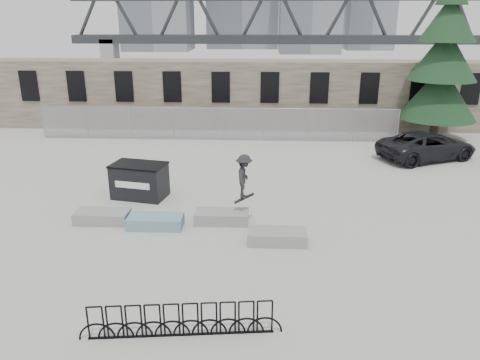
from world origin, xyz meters
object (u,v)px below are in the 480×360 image
Objects in this scene: planter_center_left at (156,221)px; planter_center_right at (222,216)px; planter_offset at (277,236)px; suv at (427,146)px; dumpster at (140,180)px; planter_far_left at (102,216)px; spruce_tree at (443,61)px; skateboarder at (244,177)px; bike_rack at (181,320)px.

planter_center_left is 1.00× the size of planter_center_right.
planter_offset is 0.37× the size of suv.
suv is (12.72, 9.25, 0.50)m from planter_center_left.
suv is at bearing 51.04° from planter_offset.
dumpster is 0.46× the size of suv.
planter_far_left is 0.17× the size of spruce_tree.
suv is at bearing 36.01° from planter_center_left.
skateboarder is (-9.50, -8.57, 1.04)m from suv.
planter_center_right is 13.52m from suv.
planter_center_left is at bearing -54.60° from dumpster.
spruce_tree is at bearing 44.83° from dumpster.
suv is (14.82, 8.90, 0.50)m from planter_far_left.
planter_far_left and planter_offset have the same top height.
planter_center_right is 0.37× the size of suv.
suv reaches higher than planter_far_left.
planter_offset is 2.59m from skateboarder.
planter_center_left is 20.14m from spruce_tree.
spruce_tree is at bearing -37.37° from skateboarder.
bike_rack reaches higher than planter_offset.
planter_offset is 7.01m from dumpster.
planter_offset is 18.05m from spruce_tree.
bike_rack is (4.06, -6.42, 0.20)m from planter_far_left.
skateboarder reaches higher than bike_rack.
planter_far_left is 0.37× the size of suv.
suv is (-1.72, -4.03, -4.08)m from spruce_tree.
planter_offset is at bearing -37.67° from planter_center_right.
planter_offset is 0.41× the size of bike_rack.
planter_far_left and planter_center_left have the same top height.
spruce_tree reaches higher than dumpster.
dumpster is 5.19m from skateboarder.
planter_offset is (6.52, -1.37, 0.00)m from planter_far_left.
bike_rack is at bearing -122.82° from spruce_tree.
planter_far_left is 1.07× the size of skateboarder.
suv is at bearing -43.62° from skateboarder.
bike_rack is (-0.42, -6.62, 0.20)m from planter_center_right.
planter_far_left is at bearing 98.22° from suv.
spruce_tree is (12.06, 12.72, 4.58)m from planter_center_right.
dumpster is (-1.31, 2.98, 0.51)m from planter_center_left.
dumpster is at bearing 145.10° from planter_offset.
planter_far_left is 0.81× the size of dumpster.
bike_rack reaches higher than planter_center_left.
planter_center_right is at bearing 107.31° from suv.
bike_rack is 2.64× the size of skateboarder.
bike_rack is (1.97, -6.07, 0.20)m from planter_center_left.
skateboarder is (1.25, 6.74, 1.35)m from bike_rack.
dumpster is (-3.70, 2.43, 0.51)m from planter_center_right.
spruce_tree is (14.44, 13.27, 4.58)m from planter_center_left.
bike_rack is at bearing -72.02° from planter_center_left.
skateboarder is at bearing 8.47° from planter_center_right.
planter_center_left is 0.41× the size of bike_rack.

